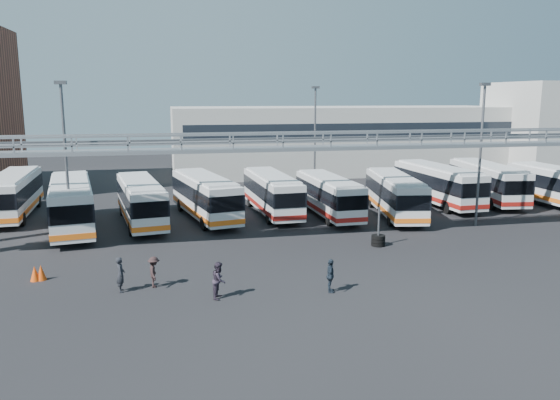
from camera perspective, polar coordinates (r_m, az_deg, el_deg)
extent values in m
plane|color=black|center=(31.01, 7.43, -6.71)|extent=(140.00, 140.00, 0.00)
cube|color=#92959A|center=(34.49, 4.91, 5.46)|extent=(50.00, 1.80, 0.22)
cube|color=#92959A|center=(33.61, 5.36, 6.94)|extent=(50.00, 0.10, 0.10)
cube|color=#92959A|center=(35.23, 4.53, 7.13)|extent=(50.00, 0.10, 0.10)
cube|color=#4C4F54|center=(38.30, 3.17, 6.31)|extent=(45.00, 0.50, 0.35)
cube|color=#9E9E99|center=(69.63, 6.46, 6.36)|extent=(42.00, 14.00, 8.00)
cube|color=#B2B2AD|center=(76.82, 26.86, 6.81)|extent=(14.00, 12.00, 11.00)
cylinder|color=#4C4F54|center=(36.60, -21.41, 3.33)|extent=(0.18, 0.18, 10.00)
cube|color=#4C4F54|center=(36.36, -21.97, 11.32)|extent=(0.70, 0.35, 0.22)
cylinder|color=#4C4F54|center=(41.44, 20.18, 4.20)|extent=(0.18, 0.18, 10.00)
cube|color=#4C4F54|center=(41.23, 20.64, 11.25)|extent=(0.70, 0.35, 0.22)
cylinder|color=#4C4F54|center=(51.96, 3.67, 6.04)|extent=(0.18, 0.18, 10.00)
cube|color=#4C4F54|center=(51.79, 3.73, 11.67)|extent=(0.70, 0.35, 0.22)
cube|color=silver|center=(47.16, -26.06, 0.60)|extent=(3.06, 11.19, 2.77)
cube|color=black|center=(47.11, -26.10, 0.99)|extent=(3.13, 11.26, 1.11)
cube|color=orange|center=(47.32, -25.97, -0.57)|extent=(3.12, 11.25, 0.35)
cube|color=silver|center=(46.95, -26.21, 2.36)|extent=(2.76, 10.08, 0.16)
cylinder|color=black|center=(43.76, -25.32, -1.84)|extent=(0.35, 1.02, 1.01)
cylinder|color=black|center=(51.03, -26.45, -0.26)|extent=(0.35, 1.02, 1.01)
cylinder|color=black|center=(50.62, -23.93, -0.14)|extent=(0.35, 1.02, 1.01)
cube|color=silver|center=(40.82, -20.97, -0.33)|extent=(4.36, 11.82, 2.89)
cube|color=black|center=(40.76, -21.00, 0.14)|extent=(4.43, 11.88, 1.15)
cube|color=orange|center=(41.02, -20.87, -1.73)|extent=(4.42, 11.87, 0.37)
cube|color=silver|center=(40.57, -21.11, 1.79)|extent=(3.93, 10.63, 0.17)
cylinder|color=black|center=(37.52, -22.62, -3.55)|extent=(0.47, 1.09, 1.05)
cylinder|color=black|center=(37.50, -18.98, -3.31)|extent=(0.47, 1.09, 1.05)
cylinder|color=black|center=(44.74, -22.39, -1.32)|extent=(0.47, 1.09, 1.05)
cylinder|color=black|center=(44.72, -19.34, -1.12)|extent=(0.47, 1.09, 1.05)
cube|color=silver|center=(41.32, -14.36, -0.02)|extent=(4.03, 10.93, 2.67)
cube|color=black|center=(41.26, -14.38, 0.41)|extent=(4.10, 11.00, 1.07)
cube|color=orange|center=(41.50, -14.30, -1.31)|extent=(4.09, 10.99, 0.34)
cube|color=silver|center=(41.08, -14.45, 1.91)|extent=(3.63, 9.84, 0.16)
cylinder|color=black|center=(38.14, -15.30, -2.93)|extent=(0.44, 1.00, 0.97)
cylinder|color=black|center=(38.40, -12.05, -2.69)|extent=(0.44, 1.00, 0.97)
cylinder|color=black|center=(44.80, -16.18, -0.97)|extent=(0.44, 1.00, 0.97)
cylinder|color=black|center=(45.02, -13.41, -0.78)|extent=(0.44, 1.00, 0.97)
cube|color=silver|center=(42.07, -7.83, 0.46)|extent=(4.62, 11.17, 2.72)
cube|color=black|center=(42.02, -7.84, 0.89)|extent=(4.69, 11.24, 1.09)
cube|color=orange|center=(42.25, -7.80, -0.83)|extent=(4.68, 11.23, 0.35)
cube|color=silver|center=(41.84, -7.88, 2.40)|extent=(4.16, 10.05, 0.16)
cylinder|color=black|center=(38.75, -7.95, -2.42)|extent=(0.49, 1.03, 0.99)
cylinder|color=black|center=(39.39, -4.82, -2.14)|extent=(0.49, 1.03, 0.99)
cylinder|color=black|center=(45.36, -10.36, -0.56)|extent=(0.49, 1.03, 0.99)
cylinder|color=black|center=(45.91, -7.65, -0.34)|extent=(0.49, 1.03, 0.99)
cube|color=silver|center=(43.38, -0.85, 0.79)|extent=(2.94, 10.67, 2.64)
cube|color=black|center=(43.33, -0.85, 1.20)|extent=(3.00, 10.74, 1.06)
cube|color=maroon|center=(43.55, -0.85, -0.42)|extent=(2.99, 10.73, 0.34)
cube|color=silver|center=(43.16, -0.86, 2.62)|extent=(2.64, 9.61, 0.15)
cylinder|color=black|center=(40.16, -1.17, -1.87)|extent=(0.34, 0.97, 0.96)
cylinder|color=black|center=(40.71, 1.79, -1.70)|extent=(0.34, 0.97, 0.96)
cylinder|color=black|center=(46.61, -3.15, -0.11)|extent=(0.34, 0.97, 0.96)
cylinder|color=black|center=(47.09, -0.58, 0.01)|extent=(0.34, 0.97, 0.96)
cube|color=silver|center=(42.85, 5.08, 0.54)|extent=(2.68, 10.27, 2.55)
cube|color=black|center=(42.80, 5.09, 0.94)|extent=(2.75, 10.33, 1.02)
cube|color=maroon|center=(43.02, 5.06, -0.64)|extent=(2.74, 10.32, 0.32)
cube|color=silver|center=(42.63, 5.11, 2.33)|extent=(2.42, 9.24, 0.15)
cylinder|color=black|center=(39.74, 5.18, -2.07)|extent=(0.31, 0.94, 0.93)
cylinder|color=black|center=(40.46, 7.96, -1.90)|extent=(0.31, 0.94, 0.93)
cylinder|color=black|center=(45.81, 2.49, -0.32)|extent=(0.31, 0.94, 0.93)
cylinder|color=black|center=(46.44, 4.95, -0.20)|extent=(0.31, 0.94, 0.93)
cube|color=silver|center=(43.56, 11.89, 0.62)|extent=(4.19, 10.89, 2.66)
cube|color=black|center=(43.51, 11.90, 1.03)|extent=(4.26, 10.96, 1.06)
cube|color=orange|center=(43.74, 11.84, -0.60)|extent=(4.25, 10.95, 0.34)
cube|color=silver|center=(43.34, 11.96, 2.45)|extent=(3.77, 9.80, 0.15)
cylinder|color=black|center=(40.32, 11.48, -2.03)|extent=(0.45, 1.00, 0.97)
cylinder|color=black|center=(40.88, 14.44, -1.98)|extent=(0.45, 1.00, 0.97)
cylinder|color=black|center=(46.81, 9.53, -0.20)|extent=(0.45, 1.00, 0.97)
cylinder|color=black|center=(47.30, 12.11, -0.18)|extent=(0.45, 1.00, 0.97)
cube|color=silver|center=(49.08, 16.10, 1.66)|extent=(3.09, 11.28, 2.79)
cube|color=black|center=(49.03, 16.12, 2.04)|extent=(3.16, 11.35, 1.12)
cube|color=maroon|center=(49.24, 16.04, 0.52)|extent=(3.15, 11.34, 0.36)
cube|color=silver|center=(48.88, 16.19, 3.37)|extent=(2.79, 10.15, 0.16)
cylinder|color=black|center=(45.72, 17.07, -0.76)|extent=(0.36, 1.03, 1.02)
cylinder|color=black|center=(46.97, 19.45, -0.60)|extent=(0.36, 1.03, 1.02)
cylinder|color=black|center=(51.81, 12.92, 0.76)|extent=(0.36, 1.03, 1.02)
cylinder|color=black|center=(52.91, 15.12, 0.86)|extent=(0.36, 1.03, 1.02)
cube|color=silver|center=(51.91, 20.82, 1.84)|extent=(3.95, 11.36, 2.78)
cube|color=black|center=(51.86, 20.85, 2.20)|extent=(4.02, 11.42, 1.11)
cube|color=maroon|center=(52.06, 20.75, 0.77)|extent=(4.01, 11.41, 0.35)
cube|color=silver|center=(51.72, 20.93, 3.45)|extent=(3.56, 10.22, 0.16)
cylinder|color=black|center=(48.47, 21.27, -0.39)|extent=(0.43, 1.04, 1.01)
cylinder|color=black|center=(49.51, 23.66, -0.34)|extent=(0.43, 1.04, 1.01)
cylinder|color=black|center=(54.85, 18.08, 1.04)|extent=(0.43, 1.04, 1.01)
cylinder|color=black|center=(55.77, 20.25, 1.06)|extent=(0.43, 1.04, 1.01)
cube|color=silver|center=(51.58, 27.21, 1.28)|extent=(2.69, 11.05, 2.75)
cube|color=black|center=(51.54, 27.24, 1.63)|extent=(2.75, 11.11, 1.10)
cube|color=orange|center=(51.73, 27.11, 0.21)|extent=(2.74, 11.10, 0.35)
cylinder|color=black|center=(53.80, 23.77, 0.47)|extent=(0.32, 1.01, 1.00)
cylinder|color=black|center=(55.17, 25.65, 0.56)|extent=(0.32, 1.01, 1.00)
imported|color=black|center=(27.50, -16.32, -7.48)|extent=(0.45, 0.65, 1.72)
imported|color=#2B2331|center=(25.79, -6.38, -8.31)|extent=(0.90, 1.01, 1.73)
imported|color=black|center=(27.74, -13.02, -7.34)|extent=(0.58, 1.01, 1.55)
imported|color=#1B2530|center=(26.46, 5.29, -7.89)|extent=(0.63, 1.03, 1.64)
cone|color=#DC460C|center=(30.71, -23.68, -6.96)|extent=(0.65, 0.65, 0.80)
cone|color=#DC460C|center=(30.71, -24.24, -7.01)|extent=(0.49, 0.49, 0.78)
cylinder|color=black|center=(35.03, 10.21, -4.53)|extent=(0.87, 0.87, 0.21)
cylinder|color=black|center=(34.97, 10.22, -4.17)|extent=(0.87, 0.87, 0.21)
cylinder|color=black|center=(34.91, 10.23, -3.81)|extent=(0.87, 0.87, 0.21)
cylinder|color=#4C4F54|center=(34.76, 10.27, -2.75)|extent=(0.12, 0.12, 2.49)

